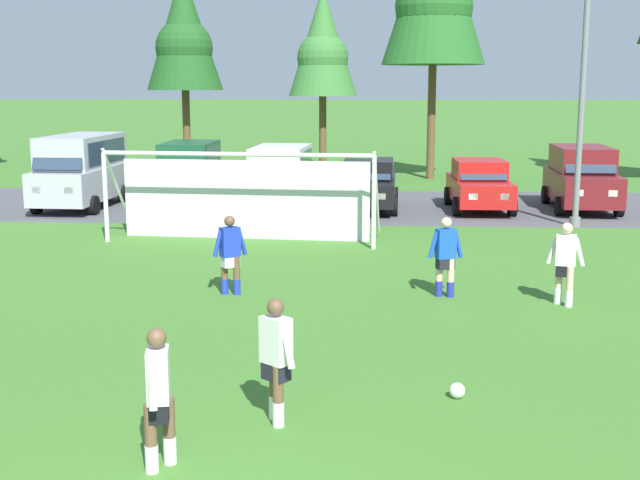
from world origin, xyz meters
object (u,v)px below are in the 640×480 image
object	(u,v)px
player_winger_left	(565,264)
parked_car_slot_right	(582,177)
parked_car_slot_left	(189,171)
parked_car_slot_center	(368,184)
player_midfield_center	(230,255)
player_defender_far	(159,399)
street_lamp	(588,86)
soccer_ball	(457,391)
soccer_goal	(243,194)
player_winger_right	(276,361)
player_striker_near	(445,257)
parked_car_slot_center_right	(479,185)
parked_car_slot_far_left	(81,169)
parked_car_slot_center_left	(280,177)

from	to	relation	value
player_winger_left	parked_car_slot_right	size ratio (longest dim) A/B	0.35
parked_car_slot_left	parked_car_slot_center	world-z (taller)	parked_car_slot_left
player_midfield_center	parked_car_slot_left	size ratio (longest dim) A/B	0.36
player_defender_far	street_lamp	bearing A→B (deg)	62.47
soccer_ball	player_midfield_center	world-z (taller)	player_midfield_center
soccer_goal	player_winger_right	bearing A→B (deg)	-79.49
player_winger_left	soccer_goal	bearing A→B (deg)	138.40
player_striker_near	parked_car_slot_right	xyz separation A→B (m)	(5.68, 12.30, 0.29)
player_winger_left	player_winger_right	size ratio (longest dim) A/B	1.00
player_defender_far	parked_car_slot_center	xyz separation A→B (m)	(2.25, 19.76, 0.05)
parked_car_slot_left	soccer_goal	bearing A→B (deg)	-67.43
soccer_ball	parked_car_slot_center_right	bearing A→B (deg)	82.00
player_winger_right	parked_car_slot_center	distance (m)	18.44
player_defender_far	player_winger_right	xyz separation A→B (m)	(1.16, 1.35, 0.00)
player_defender_far	parked_car_slot_center_right	distance (m)	20.80
parked_car_slot_far_left	parked_car_slot_left	bearing A→B (deg)	28.81
parked_car_slot_center_left	parked_car_slot_center_right	bearing A→B (deg)	1.93
soccer_ball	player_striker_near	size ratio (longest dim) A/B	0.13
player_winger_right	parked_car_slot_far_left	xyz separation A→B (m)	(-8.88, 18.31, 0.52)
soccer_goal	parked_car_slot_center_left	size ratio (longest dim) A/B	1.60
player_midfield_center	street_lamp	xyz separation A→B (m)	(9.21, 8.78, 3.39)
parked_car_slot_right	parked_car_slot_far_left	bearing A→B (deg)	-178.02
parked_car_slot_left	parked_car_slot_right	size ratio (longest dim) A/B	0.99
parked_car_slot_center	street_lamp	size ratio (longest dim) A/B	0.52
player_striker_near	player_winger_left	size ratio (longest dim) A/B	1.00
parked_car_slot_center_left	street_lamp	distance (m)	10.40
player_midfield_center	parked_car_slot_center	size ratio (longest dim) A/B	0.38
parked_car_slot_center_left	parked_car_slot_left	bearing A→B (deg)	152.54
player_defender_far	player_winger_left	distance (m)	9.63
parked_car_slot_center_left	parked_car_slot_center_right	xyz separation A→B (m)	(6.80, 0.23, -0.24)
player_defender_far	street_lamp	world-z (taller)	street_lamp
parked_car_slot_far_left	soccer_ball	bearing A→B (deg)	-56.92
player_midfield_center	parked_car_slot_left	bearing A→B (deg)	105.59
soccer_ball	soccer_goal	distance (m)	12.56
player_defender_far	player_winger_right	size ratio (longest dim) A/B	1.00
soccer_goal	player_defender_far	bearing A→B (deg)	-85.19
parked_car_slot_right	parked_car_slot_center	bearing A→B (deg)	-176.06
soccer_goal	parked_car_slot_center	size ratio (longest dim) A/B	1.77
player_winger_left	player_midfield_center	bearing A→B (deg)	176.16
parked_car_slot_center	street_lamp	xyz separation A→B (m)	(6.44, -3.09, 3.34)
player_midfield_center	parked_car_slot_right	bearing A→B (deg)	50.89
parked_car_slot_center_left	street_lamp	world-z (taller)	street_lamp
parked_car_slot_center	parked_car_slot_right	world-z (taller)	parked_car_slot_right
parked_car_slot_left	player_winger_right	bearing A→B (deg)	-74.77
player_midfield_center	player_winger_right	distance (m)	6.74
parked_car_slot_left	parked_car_slot_center_left	distance (m)	4.01
player_defender_far	player_winger_left	world-z (taller)	same
player_winger_left	soccer_ball	bearing A→B (deg)	-116.73
player_winger_right	player_winger_left	bearing A→B (deg)	50.77
parked_car_slot_far_left	parked_car_slot_center_left	distance (m)	6.95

